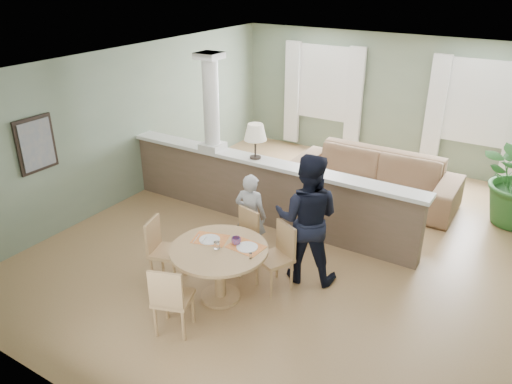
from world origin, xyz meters
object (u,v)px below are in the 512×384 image
Objects in this scene: dining_table at (220,258)px; chair_near at (170,298)px; chair_far_man at (279,253)px; man_person at (307,219)px; child_person at (251,216)px; sofa at (373,178)px; chair_far_boy at (243,237)px; chair_side at (162,247)px.

chair_near reaches higher than dining_table.
man_person is (0.21, 0.37, 0.41)m from chair_far_man.
child_person is 0.98m from man_person.
chair_far_man reaches higher than sofa.
chair_far_boy is at bearing 100.89° from dining_table.
chair_near is (-0.70, -4.73, 0.07)m from sofa.
chair_far_boy is 0.49× the size of man_person.
chair_far_man reaches higher than chair_far_boy.
chair_far_man and chair_side have the same top height.
chair_far_man is 0.50× the size of man_person.
chair_side reaches higher than chair_far_boy.
chair_near reaches higher than chair_far_boy.
chair_near is (0.07, -1.62, 0.02)m from chair_far_boy.
man_person is (0.85, 0.24, 0.42)m from chair_far_boy.
man_person reaches higher than dining_table.
man_person is (0.71, 1.00, 0.31)m from dining_table.
chair_far_man is (0.50, 0.63, -0.09)m from dining_table.
dining_table is 1.36× the size of chair_side.
chair_near reaches higher than chair_side.
child_person reaches higher than chair_far_boy.
child_person is at bearing 172.45° from chair_far_man.
man_person is at bearing -72.95° from chair_side.
chair_near is at bearing 83.90° from child_person.
sofa is 2.91m from man_person.
chair_side is at bearing -111.61° from sofa.
chair_far_man is (-0.12, -3.24, 0.07)m from sofa.
chair_side is (-0.77, -0.83, 0.01)m from chair_far_boy.
chair_side is 1.98m from man_person.
dining_table is at bearing -103.84° from chair_far_man.
man_person reaches higher than child_person.
dining_table is 1.36× the size of chair_far_man.
chair_far_man is 1.00× the size of chair_side.
child_person reaches higher than chair_near.
chair_far_man is at bearing 137.09° from child_person.
chair_far_boy is at bearing -107.33° from chair_near.
chair_far_boy is 1.62m from chair_near.
sofa is 4.23m from chair_side.
chair_side is at bearing -119.79° from chair_far_boy.
chair_near is 0.71× the size of child_person.
chair_side is at bearing -175.44° from dining_table.
chair_far_man is (0.64, -0.13, 0.01)m from chair_far_boy.
chair_far_boy is 0.97× the size of chair_far_man.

